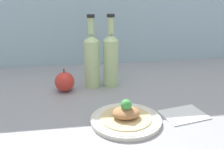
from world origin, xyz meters
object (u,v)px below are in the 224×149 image
at_px(plate, 126,120).
at_px(plated_food, 126,113).
at_px(cider_bottle_right, 111,58).
at_px(cider_bottle_left, 92,59).
at_px(apple, 65,82).

distance_m(plate, plated_food, 0.02).
bearing_deg(cider_bottle_right, cider_bottle_left, 180.00).
relative_size(plate, plated_food, 1.39).
bearing_deg(plated_food, apple, 124.09).
distance_m(plated_food, cider_bottle_right, 0.33).
xyz_separation_m(plate, cider_bottle_left, (-0.08, 0.32, 0.11)).
distance_m(cider_bottle_left, cider_bottle_right, 0.08).
xyz_separation_m(plated_food, cider_bottle_right, (0.00, 0.32, 0.09)).
xyz_separation_m(plate, apple, (-0.19, 0.29, 0.03)).
bearing_deg(plated_food, plate, 0.00).
distance_m(plate, apple, 0.35).
height_order(cider_bottle_right, apple, cider_bottle_right).
bearing_deg(cider_bottle_left, plate, -76.27).
height_order(plated_food, apple, apple).
bearing_deg(apple, cider_bottle_left, 16.53).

